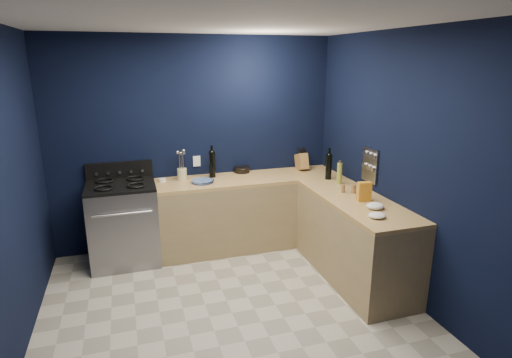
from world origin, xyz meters
name	(u,v)px	position (x,y,z in m)	size (l,w,h in m)	color
floor	(232,314)	(0.00, 0.00, -0.01)	(3.50, 3.50, 0.02)	#B0AA9A
ceiling	(227,19)	(0.00, 0.00, 2.61)	(3.50, 3.50, 0.02)	silver
wall_back	(196,144)	(0.00, 1.76, 1.30)	(3.50, 0.02, 2.60)	black
wall_right	(404,166)	(1.76, 0.00, 1.30)	(0.02, 3.50, 2.60)	black
wall_front	(319,279)	(0.00, -1.76, 1.30)	(3.50, 0.02, 2.60)	black
cab_back	(250,213)	(0.60, 1.44, 0.43)	(2.30, 0.63, 0.86)	#967F55
top_back	(249,179)	(0.60, 1.44, 0.88)	(2.30, 0.63, 0.04)	olive
cab_right	(354,240)	(1.44, 0.29, 0.43)	(0.63, 1.67, 0.86)	#967F55
top_right	(357,201)	(1.44, 0.29, 0.88)	(0.63, 1.67, 0.04)	olive
gas_range	(124,225)	(-0.93, 1.42, 0.46)	(0.76, 0.66, 0.92)	gray
oven_door	(124,236)	(-0.93, 1.10, 0.45)	(0.59, 0.02, 0.42)	black
cooktop	(120,186)	(-0.93, 1.42, 0.94)	(0.76, 0.66, 0.03)	black
backguard	(119,170)	(-0.93, 1.72, 1.04)	(0.76, 0.06, 0.20)	black
spice_panel	(370,165)	(1.74, 0.55, 1.18)	(0.02, 0.28, 0.38)	gray
wall_outlet	(197,161)	(0.00, 1.74, 1.08)	(0.09, 0.02, 0.13)	white
plate_stack	(202,181)	(0.00, 1.37, 0.92)	(0.25, 0.25, 0.03)	#39478D
ramekin	(162,180)	(-0.45, 1.57, 0.92)	(0.09, 0.09, 0.04)	white
utensil_crock	(182,174)	(-0.21, 1.57, 0.97)	(0.11, 0.11, 0.14)	beige
wine_bottle_back	(212,165)	(0.16, 1.58, 1.06)	(0.08, 0.08, 0.32)	black
lemon_basket	(242,169)	(0.57, 1.69, 0.94)	(0.20, 0.20, 0.08)	black
knife_block	(302,162)	(1.37, 1.59, 1.01)	(0.12, 0.19, 0.21)	olive
wine_bottle_right	(329,167)	(1.50, 1.07, 1.05)	(0.08, 0.08, 0.30)	black
oil_bottle	(339,173)	(1.52, 0.84, 1.03)	(0.06, 0.06, 0.25)	olive
spice_jar_near	(343,189)	(1.41, 0.53, 0.94)	(0.04, 0.04, 0.09)	olive
spice_jar_far	(354,189)	(1.50, 0.48, 0.95)	(0.05, 0.05, 0.10)	olive
crouton_bag	(364,192)	(1.47, 0.21, 1.00)	(0.14, 0.06, 0.20)	red
towel_front	(375,206)	(1.45, -0.03, 0.93)	(0.18, 0.15, 0.06)	white
towel_end	(377,215)	(1.33, -0.25, 0.92)	(0.16, 0.15, 0.05)	white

